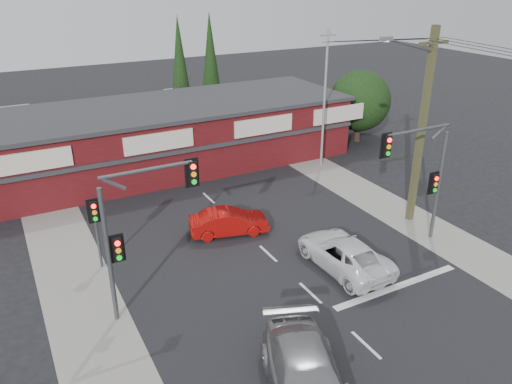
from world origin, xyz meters
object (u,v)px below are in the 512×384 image
shop_building (156,137)px  silver_suv (307,382)px  red_sedan (229,222)px  white_suv (344,253)px  utility_pole (421,122)px

shop_building → silver_suv: bearing=-96.1°
silver_suv → red_sedan: silver_suv is taller
red_sedan → shop_building: shop_building is taller
white_suv → shop_building: shop_building is taller
white_suv → silver_suv: (-5.76, -5.70, 0.12)m
silver_suv → shop_building: (2.33, 21.83, 1.31)m
red_sedan → utility_pole: 10.75m
white_suv → silver_suv: silver_suv is taller
white_suv → red_sedan: white_suv is taller
silver_suv → utility_pole: size_ratio=0.57×
red_sedan → utility_pole: (9.13, -3.13, 4.74)m
silver_suv → utility_pole: bearing=54.4°
white_suv → shop_building: size_ratio=0.19×
silver_suv → red_sedan: 11.27m
white_suv → shop_building: bearing=-79.0°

